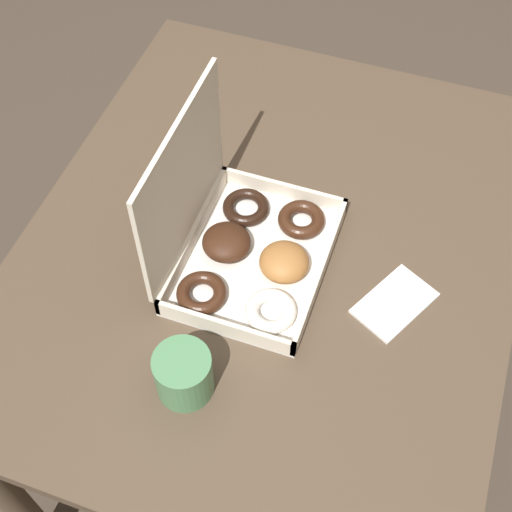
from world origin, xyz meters
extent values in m
plane|color=#42382D|center=(0.00, 0.00, 0.00)|extent=(8.00, 8.00, 0.00)
cube|color=#4C3D2D|center=(0.00, 0.00, 0.74)|extent=(1.05, 0.86, 0.03)
cylinder|color=#4C3D2D|center=(0.48, -0.38, 0.36)|extent=(0.06, 0.06, 0.72)
cylinder|color=#4C3D2D|center=(-0.48, 0.38, 0.36)|extent=(0.06, 0.06, 0.72)
cylinder|color=#4C3D2D|center=(0.48, 0.38, 0.36)|extent=(0.06, 0.06, 0.72)
cube|color=silver|center=(-0.05, 0.01, 0.75)|extent=(0.31, 0.24, 0.01)
cube|color=beige|center=(-0.05, -0.10, 0.77)|extent=(0.31, 0.01, 0.03)
cube|color=beige|center=(-0.05, 0.13, 0.77)|extent=(0.31, 0.01, 0.03)
cube|color=beige|center=(-0.20, 0.01, 0.77)|extent=(0.01, 0.24, 0.03)
cube|color=beige|center=(0.10, 0.01, 0.77)|extent=(0.01, 0.24, 0.03)
cube|color=beige|center=(-0.05, 0.14, 0.91)|extent=(0.31, 0.01, 0.25)
torus|color=white|center=(-0.14, -0.05, 0.77)|extent=(0.08, 0.08, 0.02)
ellipsoid|color=#9E6633|center=(-0.05, -0.04, 0.78)|extent=(0.08, 0.08, 0.05)
torus|color=#381E11|center=(0.05, -0.04, 0.77)|extent=(0.08, 0.08, 0.02)
torus|color=#381E11|center=(-0.15, 0.07, 0.77)|extent=(0.08, 0.08, 0.02)
ellipsoid|color=#381E11|center=(-0.04, 0.07, 0.78)|extent=(0.08, 0.08, 0.04)
torus|color=black|center=(0.05, 0.07, 0.77)|extent=(0.08, 0.08, 0.02)
cylinder|color=#4C8456|center=(-0.31, 0.04, 0.79)|extent=(0.09, 0.09, 0.09)
cylinder|color=black|center=(-0.31, 0.04, 0.83)|extent=(0.07, 0.07, 0.01)
cube|color=white|center=(-0.05, -0.23, 0.75)|extent=(0.16, 0.14, 0.01)
camera|label=1|loc=(-0.72, -0.22, 1.77)|focal=50.00mm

